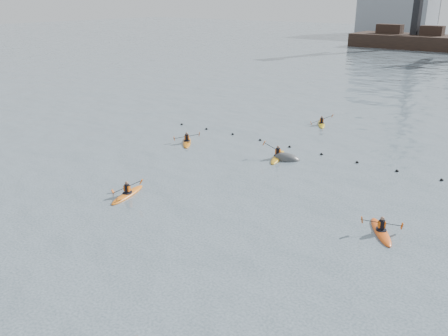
{
  "coord_description": "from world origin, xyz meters",
  "views": [
    {
      "loc": [
        13.57,
        -10.36,
        11.79
      ],
      "look_at": [
        -1.53,
        9.19,
        2.8
      ],
      "focal_mm": 38.0,
      "sensor_mm": 36.0,
      "label": 1
    }
  ],
  "objects_px": {
    "kayaker_0": "(127,194)",
    "mooring_buoy": "(288,160)",
    "kayaker_4": "(381,231)",
    "kayaker_3": "(278,157)",
    "kayaker_5": "(321,124)",
    "kayaker_2": "(187,142)"
  },
  "relations": [
    {
      "from": "kayaker_2",
      "to": "kayaker_3",
      "type": "relative_size",
      "value": 0.84
    },
    {
      "from": "kayaker_2",
      "to": "kayaker_4",
      "type": "height_order",
      "value": "kayaker_2"
    },
    {
      "from": "kayaker_5",
      "to": "mooring_buoy",
      "type": "xyz_separation_m",
      "value": [
        2.75,
        -11.08,
        -0.09
      ]
    },
    {
      "from": "kayaker_4",
      "to": "mooring_buoy",
      "type": "relative_size",
      "value": 1.52
    },
    {
      "from": "kayaker_2",
      "to": "mooring_buoy",
      "type": "distance_m",
      "value": 9.18
    },
    {
      "from": "kayaker_0",
      "to": "kayaker_2",
      "type": "height_order",
      "value": "kayaker_0"
    },
    {
      "from": "kayaker_2",
      "to": "kayaker_4",
      "type": "xyz_separation_m",
      "value": [
        19.04,
        -5.87,
        -0.0
      ]
    },
    {
      "from": "kayaker_3",
      "to": "mooring_buoy",
      "type": "distance_m",
      "value": 0.84
    },
    {
      "from": "kayaker_3",
      "to": "kayaker_4",
      "type": "relative_size",
      "value": 1.15
    },
    {
      "from": "kayaker_3",
      "to": "mooring_buoy",
      "type": "bearing_deg",
      "value": -10.81
    },
    {
      "from": "kayaker_4",
      "to": "kayaker_0",
      "type": "bearing_deg",
      "value": -16.27
    },
    {
      "from": "kayaker_3",
      "to": "kayaker_5",
      "type": "relative_size",
      "value": 1.19
    },
    {
      "from": "kayaker_0",
      "to": "kayaker_2",
      "type": "distance_m",
      "value": 11.69
    },
    {
      "from": "kayaker_0",
      "to": "kayaker_4",
      "type": "relative_size",
      "value": 1.11
    },
    {
      "from": "kayaker_2",
      "to": "kayaker_5",
      "type": "relative_size",
      "value": 1.0
    },
    {
      "from": "kayaker_2",
      "to": "kayaker_3",
      "type": "height_order",
      "value": "kayaker_3"
    },
    {
      "from": "kayaker_2",
      "to": "mooring_buoy",
      "type": "xyz_separation_m",
      "value": [
        9.06,
        1.43,
        -0.1
      ]
    },
    {
      "from": "kayaker_5",
      "to": "kayaker_2",
      "type": "bearing_deg",
      "value": -146.65
    },
    {
      "from": "kayaker_0",
      "to": "mooring_buoy",
      "type": "height_order",
      "value": "kayaker_0"
    },
    {
      "from": "kayaker_0",
      "to": "mooring_buoy",
      "type": "relative_size",
      "value": 1.68
    },
    {
      "from": "kayaker_0",
      "to": "kayaker_2",
      "type": "xyz_separation_m",
      "value": [
        -4.63,
        10.73,
        -0.0
      ]
    },
    {
      "from": "kayaker_4",
      "to": "kayaker_2",
      "type": "bearing_deg",
      "value": -52.06
    }
  ]
}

